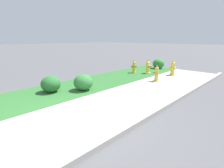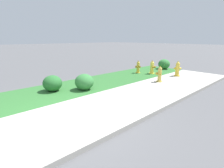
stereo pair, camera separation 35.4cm
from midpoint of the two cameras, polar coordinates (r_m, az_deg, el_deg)
ground_plane at (r=4.64m, az=-14.78°, el=-11.35°), size 120.00×120.00×0.00m
sidewalk_pavement at (r=4.64m, az=-14.79°, el=-11.29°), size 18.00×2.47×0.01m
grass_verge at (r=6.77m, az=-26.20°, el=-4.00°), size 18.00×2.53×0.01m
street_curb at (r=3.68m, az=-3.31°, el=-17.15°), size 18.00×0.16×0.12m
fire_hydrant_at_driveway at (r=10.37m, az=10.64°, el=5.44°), size 0.35×0.35×0.76m
fire_hydrant_mid_block at (r=10.12m, az=18.24°, el=4.85°), size 0.35×0.35×0.80m
fire_hydrant_far_end at (r=8.50m, az=13.16°, el=3.23°), size 0.34×0.33×0.75m
fire_hydrant_near_corner at (r=10.42m, az=6.17°, el=5.55°), size 0.32×0.36×0.72m
shrub_bush_near_lamp at (r=6.99m, az=-10.82°, el=0.54°), size 0.75×0.75×0.64m
shrub_bush_mid_verge at (r=7.08m, az=-20.75°, el=-0.05°), size 0.73×0.73×0.62m
shrub_bush_far_verge at (r=12.24m, az=14.12°, el=6.45°), size 0.76×0.76×0.65m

